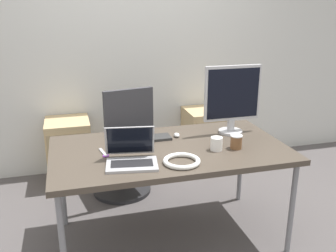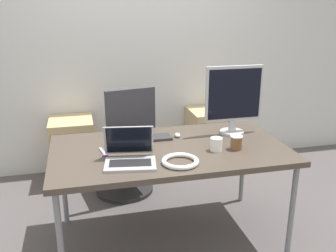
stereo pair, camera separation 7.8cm
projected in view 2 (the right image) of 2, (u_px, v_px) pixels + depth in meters
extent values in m
plane|color=#514C4C|center=(169.00, 237.00, 2.96)|extent=(14.00, 14.00, 0.00)
cube|color=silver|center=(135.00, 49.00, 3.94)|extent=(10.00, 0.05, 2.60)
cube|color=#473D33|center=(170.00, 150.00, 2.73)|extent=(1.70, 0.95, 0.04)
cylinder|color=gray|center=(60.00, 244.00, 2.29)|extent=(0.04, 0.04, 0.72)
cylinder|color=gray|center=(292.00, 212.00, 2.64)|extent=(0.04, 0.04, 0.72)
cylinder|color=gray|center=(64.00, 184.00, 3.05)|extent=(0.04, 0.04, 0.72)
cylinder|color=gray|center=(243.00, 165.00, 3.40)|extent=(0.04, 0.04, 0.72)
cylinder|color=#232326|center=(125.00, 189.00, 3.70)|extent=(0.56, 0.56, 0.04)
cylinder|color=gray|center=(124.00, 168.00, 3.63)|extent=(0.05, 0.05, 0.41)
cube|color=#38383D|center=(123.00, 149.00, 3.57)|extent=(0.57, 0.57, 0.07)
cube|color=#38383D|center=(131.00, 123.00, 3.24)|extent=(0.44, 0.13, 0.60)
cube|color=tan|center=(73.00, 150.00, 3.84)|extent=(0.43, 0.46, 0.65)
cube|color=tan|center=(73.00, 159.00, 3.63)|extent=(0.40, 0.01, 0.52)
cube|color=tan|center=(209.00, 138.00, 4.17)|extent=(0.43, 0.46, 0.65)
cube|color=tan|center=(216.00, 146.00, 3.96)|extent=(0.40, 0.01, 0.52)
cube|color=#ADADB2|center=(130.00, 164.00, 2.42)|extent=(0.36, 0.27, 0.02)
cube|color=black|center=(130.00, 163.00, 2.41)|extent=(0.29, 0.16, 0.00)
cube|color=#ADADB2|center=(129.00, 140.00, 2.51)|extent=(0.34, 0.12, 0.21)
cube|color=black|center=(129.00, 140.00, 2.51)|extent=(0.31, 0.11, 0.19)
cylinder|color=#B7B7BC|center=(232.00, 132.00, 3.02)|extent=(0.19, 0.19, 0.02)
cylinder|color=#B7B7BC|center=(232.00, 126.00, 3.00)|extent=(0.06, 0.06, 0.09)
cube|color=#B7B7BC|center=(234.00, 94.00, 2.92)|extent=(0.46, 0.03, 0.44)
cube|color=black|center=(235.00, 94.00, 2.90)|extent=(0.43, 0.00, 0.39)
cube|color=#2D2D2D|center=(142.00, 139.00, 2.87)|extent=(0.45, 0.14, 0.02)
ellipsoid|color=silver|center=(177.00, 135.00, 2.93)|extent=(0.04, 0.06, 0.03)
cylinder|color=white|center=(216.00, 144.00, 2.65)|extent=(0.09, 0.09, 0.10)
cylinder|color=brown|center=(236.00, 143.00, 2.68)|extent=(0.08, 0.08, 0.09)
cylinder|color=white|center=(237.00, 136.00, 2.66)|extent=(0.09, 0.09, 0.01)
torus|color=white|center=(180.00, 161.00, 2.45)|extent=(0.25, 0.25, 0.03)
cube|color=#B2B2B7|center=(103.00, 152.00, 2.63)|extent=(0.05, 0.15, 0.01)
torus|color=purple|center=(105.00, 155.00, 2.57)|extent=(0.05, 0.05, 0.01)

